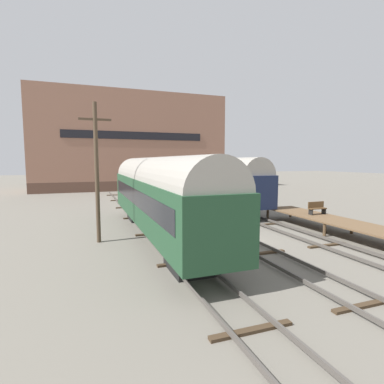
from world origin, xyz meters
TOP-DOWN VIEW (x-y plane):
  - ground_plane at (0.00, 0.00)m, footprint 200.00×200.00m
  - track_left at (-4.29, 0.00)m, footprint 2.60×60.00m
  - track_middle at (0.00, 0.00)m, footprint 2.60×60.00m
  - track_right at (4.29, 0.00)m, footprint 2.60×60.00m
  - train_car_navy at (4.29, 13.08)m, footprint 3.06×18.65m
  - train_car_green at (-4.29, 2.25)m, footprint 2.90×18.69m
  - station_platform at (6.91, -1.25)m, footprint 2.61×12.81m
  - bench at (7.28, 1.14)m, footprint 1.40×0.40m
  - person_worker at (-2.35, -3.31)m, footprint 0.32×0.32m
  - utility_pole at (-7.85, 2.33)m, footprint 1.80×0.24m
  - warehouse_building at (-0.51, 38.15)m, footprint 31.58×11.30m

SIDE VIEW (x-z plane):
  - ground_plane at x=0.00m, z-range 0.00..0.00m
  - track_left at x=-4.29m, z-range 0.01..0.27m
  - track_middle at x=0.00m, z-range 0.01..0.27m
  - track_right at x=4.29m, z-range 0.01..0.27m
  - station_platform at x=6.91m, z-range 0.40..1.35m
  - person_worker at x=-2.35m, z-range 0.19..1.98m
  - bench at x=7.28m, z-range 0.99..1.90m
  - train_car_green at x=-4.29m, z-range 0.36..5.42m
  - train_car_navy at x=4.29m, z-range 0.34..5.45m
  - utility_pole at x=-7.85m, z-range 0.16..8.32m
  - warehouse_building at x=-0.51m, z-range 0.00..16.07m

